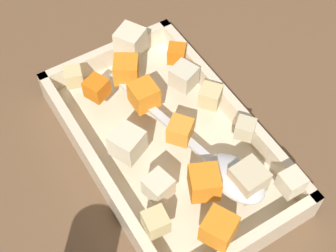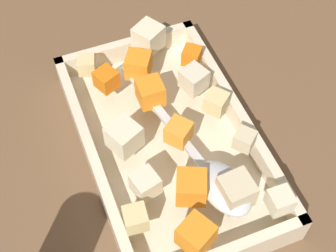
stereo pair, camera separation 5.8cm
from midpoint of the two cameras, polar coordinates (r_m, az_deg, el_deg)
The scene contains 20 objects.
ground_plane at distance 0.63m, azimuth -3.71°, elevation -2.86°, with size 4.00×4.00×0.00m, color brown.
baking_dish at distance 0.62m, azimuth -2.69°, elevation -2.47°, with size 0.33×0.20×0.05m.
carrot_chunk_mid_right at distance 0.60m, azimuth -5.59°, elevation 3.43°, with size 0.03×0.03×0.03m, color orange.
carrot_chunk_corner_se at distance 0.53m, azimuth 0.85°, elevation -7.00°, with size 0.03×0.03×0.03m, color orange.
carrot_chunk_under_handle at distance 0.63m, azimuth -7.54°, elevation 6.36°, with size 0.03×0.03×0.03m, color orange.
carrot_chunk_far_left at distance 0.62m, azimuth -10.97°, elevation 4.18°, with size 0.03×0.03×0.03m, color orange.
carrot_chunk_near_spoon at distance 0.51m, azimuth 2.67°, elevation -12.10°, with size 0.03×0.03×0.03m, color orange.
carrot_chunk_corner_sw at distance 0.57m, azimuth -1.47°, elevation -0.74°, with size 0.03×0.03×0.03m, color orange.
carrot_chunk_front_center at distance 0.65m, azimuth -1.56°, elevation 8.25°, with size 0.02×0.02×0.02m, color orange.
potato_chunk_corner_ne at distance 0.64m, azimuth -13.53°, elevation 5.46°, with size 0.02×0.02×0.02m, color #E0CC89.
potato_chunk_heap_top at distance 0.54m, azimuth 6.31°, elevation -6.46°, with size 0.03×0.03×0.03m, color beige.
potato_chunk_mid_left at distance 0.58m, azimuth 6.17°, elevation -0.49°, with size 0.02×0.02×0.02m, color beige.
potato_chunk_corner_nw at distance 0.67m, azimuth -6.93°, elevation 9.69°, with size 0.03×0.03×0.03m, color beige.
potato_chunk_rim_edge at distance 0.56m, azimuth -7.71°, elevation -2.18°, with size 0.03×0.03×0.03m, color beige.
potato_chunk_near_left at distance 0.54m, azimuth -4.26°, elevation -7.29°, with size 0.03×0.03×0.03m, color beige.
potato_chunk_near_right at distance 0.60m, azimuth 2.28°, elevation 3.24°, with size 0.03×0.03×0.03m, color #E0CC89.
potato_chunk_far_right at distance 0.55m, azimuth 11.28°, elevation -6.70°, with size 0.02×0.02×0.02m, color beige.
potato_chunk_heap_side at distance 0.52m, azimuth -4.69°, elevation -11.34°, with size 0.02×0.02×0.02m, color #E0CC89.
parsnip_chunk_back_center at distance 0.62m, azimuth -0.81°, elevation 5.62°, with size 0.03×0.03×0.03m, color beige.
serving_spoon at distance 0.55m, azimuth 3.81°, elevation -5.43°, with size 0.26×0.08×0.02m.
Camera 1 is at (-0.29, 0.17, 0.53)m, focal length 52.32 mm.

